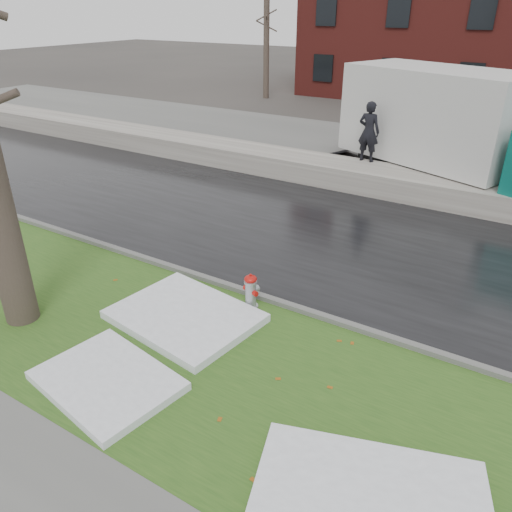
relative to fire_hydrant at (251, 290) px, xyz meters
The scene contains 14 objects.
ground 0.87m from the fire_hydrant, 126.54° to the right, with size 120.00×120.00×0.00m, color #47423D.
verge 1.95m from the fire_hydrant, 103.58° to the right, with size 60.00×4.50×0.04m, color #294D19.
road 3.94m from the fire_hydrant, 96.56° to the left, with size 60.00×7.00×0.03m, color black.
parking_lot 12.41m from the fire_hydrant, 92.07° to the left, with size 60.00×9.00×0.03m, color slate.
curb 0.71m from the fire_hydrant, 138.59° to the left, with size 60.00×0.15×0.14m, color slate.
snowbank 8.11m from the fire_hydrant, 93.17° to the left, with size 60.00×1.60×0.75m, color #B2AFA3.
bg_tree_left 24.92m from the fire_hydrant, 120.19° to the left, with size 1.40×1.62×6.50m.
bg_tree_center 26.36m from the fire_hydrant, 104.25° to the left, with size 1.40×1.62×6.50m.
fire_hydrant is the anchor object (origin of this frame).
box_truck 9.77m from the fire_hydrant, 78.95° to the left, with size 10.92×5.70×3.67m.
worker 8.84m from the fire_hydrant, 96.32° to the left, with size 0.71×0.46×1.94m, color black.
snow_patch_near 1.37m from the fire_hydrant, 129.34° to the right, with size 2.60×2.00×0.16m, color white.
snow_patch_far 3.21m from the fire_hydrant, 103.38° to the right, with size 2.20×1.60×0.14m, color white.
snow_patch_side 4.69m from the fire_hydrant, 39.94° to the right, with size 2.80×1.80×0.18m, color white.
Camera 1 is at (4.97, -6.47, 5.47)m, focal length 35.00 mm.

